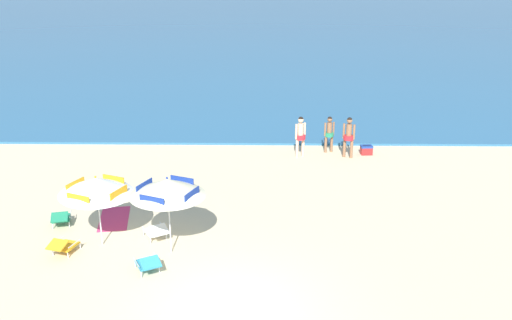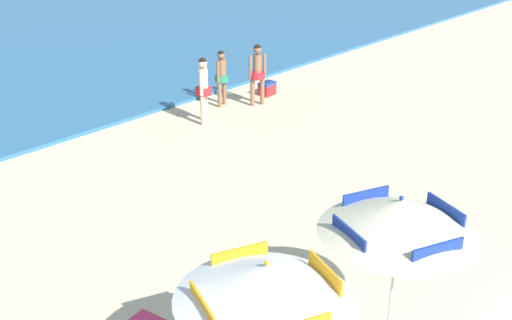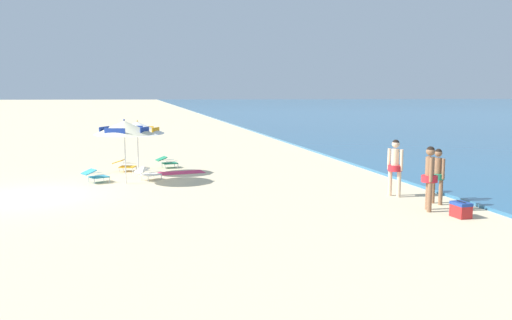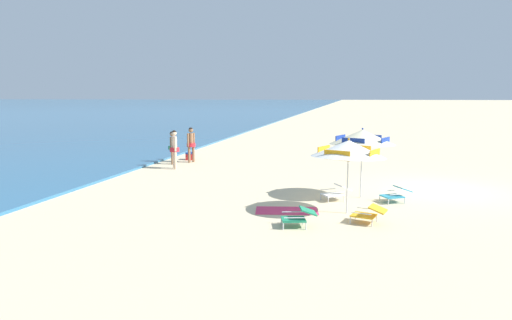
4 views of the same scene
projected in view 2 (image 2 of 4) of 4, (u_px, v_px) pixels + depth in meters
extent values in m
cone|color=white|center=(267.00, 283.00, 6.90)|extent=(2.74, 2.73, 0.57)
cube|color=orange|center=(240.00, 257.00, 7.57)|extent=(0.70, 0.32, 0.26)
cube|color=orange|center=(203.00, 309.00, 6.66)|extent=(0.32, 0.70, 0.26)
cube|color=orange|center=(325.00, 275.00, 7.23)|extent=(0.32, 0.70, 0.26)
sphere|color=orange|center=(267.00, 263.00, 6.79)|extent=(0.06, 0.06, 0.06)
cylinder|color=silver|center=(393.00, 274.00, 8.34)|extent=(0.04, 0.04, 2.24)
cone|color=beige|center=(400.00, 216.00, 7.97)|extent=(2.28, 2.27, 0.52)
cube|color=navy|center=(366.00, 199.00, 8.65)|extent=(0.70, 0.31, 0.26)
cube|color=navy|center=(349.00, 236.00, 7.73)|extent=(0.31, 0.70, 0.26)
cube|color=navy|center=(437.00, 253.00, 7.39)|extent=(0.70, 0.31, 0.26)
cube|color=navy|center=(445.00, 212.00, 8.30)|extent=(0.31, 0.70, 0.26)
sphere|color=navy|center=(402.00, 198.00, 7.86)|extent=(0.06, 0.06, 0.06)
cube|color=white|center=(337.00, 314.00, 8.69)|extent=(0.63, 0.60, 0.21)
cylinder|color=silver|center=(291.00, 316.00, 9.15)|extent=(0.03, 0.03, 0.18)
cylinder|color=silver|center=(330.00, 320.00, 9.05)|extent=(0.03, 0.03, 0.18)
cylinder|color=silver|center=(311.00, 304.00, 9.04)|extent=(0.31, 0.47, 0.02)
cylinder|color=#8C6042|center=(220.00, 94.00, 17.68)|extent=(0.11, 0.11, 0.79)
cylinder|color=#8C6042|center=(224.00, 91.00, 17.91)|extent=(0.11, 0.11, 0.79)
cylinder|color=#23845B|center=(222.00, 78.00, 17.63)|extent=(0.39, 0.39, 0.16)
cylinder|color=#8C6042|center=(221.00, 70.00, 17.52)|extent=(0.22, 0.22, 0.56)
cylinder|color=#8C6042|center=(218.00, 72.00, 17.36)|extent=(0.09, 0.09, 0.59)
cylinder|color=#8C6042|center=(225.00, 68.00, 17.69)|extent=(0.09, 0.09, 0.59)
sphere|color=#8C6042|center=(221.00, 55.00, 17.35)|extent=(0.21, 0.21, 0.21)
sphere|color=black|center=(221.00, 54.00, 17.34)|extent=(0.20, 0.20, 0.20)
cylinder|color=beige|center=(206.00, 105.00, 16.64)|extent=(0.13, 0.13, 0.87)
cylinder|color=beige|center=(203.00, 109.00, 16.37)|extent=(0.13, 0.13, 0.87)
cylinder|color=red|center=(204.00, 91.00, 16.32)|extent=(0.43, 0.43, 0.18)
cylinder|color=beige|center=(203.00, 80.00, 16.20)|extent=(0.24, 0.24, 0.62)
cylinder|color=beige|center=(205.00, 79.00, 16.40)|extent=(0.09, 0.09, 0.65)
cylinder|color=beige|center=(201.00, 83.00, 16.01)|extent=(0.09, 0.09, 0.65)
sphere|color=beige|center=(203.00, 63.00, 16.01)|extent=(0.24, 0.24, 0.24)
sphere|color=black|center=(203.00, 62.00, 16.00)|extent=(0.22, 0.22, 0.22)
cylinder|color=#8C6042|center=(253.00, 91.00, 17.78)|extent=(0.13, 0.13, 0.86)
cylinder|color=#8C6042|center=(262.00, 90.00, 17.90)|extent=(0.13, 0.13, 0.86)
cylinder|color=red|center=(257.00, 75.00, 17.65)|extent=(0.43, 0.43, 0.18)
cylinder|color=#8C6042|center=(257.00, 65.00, 17.54)|extent=(0.24, 0.24, 0.61)
cylinder|color=#8C6042|center=(250.00, 67.00, 17.46)|extent=(0.09, 0.09, 0.65)
cylinder|color=#8C6042|center=(264.00, 65.00, 17.62)|extent=(0.09, 0.09, 0.65)
sphere|color=#8C6042|center=(257.00, 49.00, 17.35)|extent=(0.23, 0.23, 0.23)
sphere|color=black|center=(257.00, 48.00, 17.34)|extent=(0.22, 0.22, 0.22)
cube|color=red|center=(267.00, 90.00, 18.78)|extent=(0.50, 0.38, 0.32)
cube|color=navy|center=(267.00, 83.00, 18.70)|extent=(0.52, 0.39, 0.08)
cylinder|color=black|center=(267.00, 82.00, 18.68)|extent=(0.34, 0.05, 0.02)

